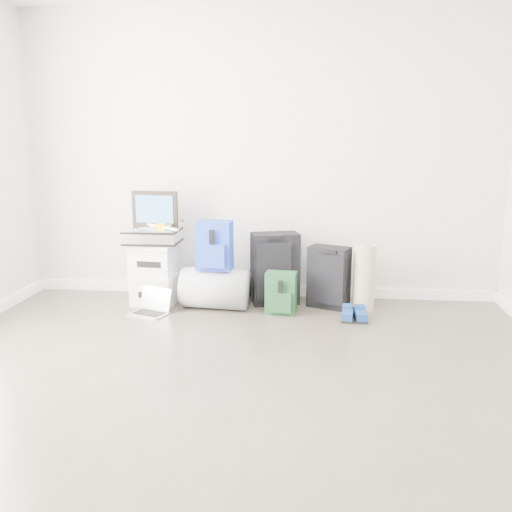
# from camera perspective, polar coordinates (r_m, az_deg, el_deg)

# --- Properties ---
(ground) EXTENTS (5.00, 5.00, 0.00)m
(ground) POSITION_cam_1_polar(r_m,az_deg,el_deg) (3.07, -4.18, -17.20)
(ground) COLOR #3D362D
(ground) RESTS_ON ground
(room_envelope) EXTENTS (4.52, 5.02, 2.71)m
(room_envelope) POSITION_cam_1_polar(r_m,az_deg,el_deg) (2.70, -4.70, 16.80)
(room_envelope) COLOR beige
(room_envelope) RESTS_ON ground
(boxes_stack) EXTENTS (0.43, 0.37, 0.57)m
(boxes_stack) POSITION_cam_1_polar(r_m,az_deg,el_deg) (5.08, -10.66, -1.85)
(boxes_stack) COLOR silver
(boxes_stack) RESTS_ON ground
(briefcase) EXTENTS (0.48, 0.35, 0.14)m
(briefcase) POSITION_cam_1_polar(r_m,az_deg,el_deg) (5.01, -10.82, 2.08)
(briefcase) COLOR #B2B2B7
(briefcase) RESTS_ON boxes_stack
(painting) EXTENTS (0.44, 0.09, 0.33)m
(painting) POSITION_cam_1_polar(r_m,az_deg,el_deg) (5.07, -10.61, 4.88)
(painting) COLOR black
(painting) RESTS_ON briefcase
(drone) EXTENTS (0.41, 0.41, 0.05)m
(drone) POSITION_cam_1_polar(r_m,az_deg,el_deg) (4.95, -10.04, 3.07)
(drone) COLOR yellow
(drone) RESTS_ON briefcase
(duffel_bag) EXTENTS (0.63, 0.43, 0.37)m
(duffel_bag) POSITION_cam_1_polar(r_m,az_deg,el_deg) (4.91, -4.29, -3.42)
(duffel_bag) COLOR gray
(duffel_bag) RESTS_ON ground
(blue_backpack) EXTENTS (0.32, 0.25, 0.43)m
(blue_backpack) POSITION_cam_1_polar(r_m,az_deg,el_deg) (4.79, -4.43, 1.01)
(blue_backpack) COLOR #183CA0
(blue_backpack) RESTS_ON duffel_bag
(large_suitcase) EXTENTS (0.48, 0.38, 0.66)m
(large_suitcase) POSITION_cam_1_polar(r_m,az_deg,el_deg) (5.01, 2.00, -1.33)
(large_suitcase) COLOR black
(large_suitcase) RESTS_ON ground
(green_backpack) EXTENTS (0.28, 0.21, 0.37)m
(green_backpack) POSITION_cam_1_polar(r_m,az_deg,el_deg) (4.76, 2.63, -3.98)
(green_backpack) COLOR #13341C
(green_backpack) RESTS_ON ground
(carry_on) EXTENTS (0.41, 0.35, 0.56)m
(carry_on) POSITION_cam_1_polar(r_m,az_deg,el_deg) (4.94, 7.67, -2.24)
(carry_on) COLOR black
(carry_on) RESTS_ON ground
(shoes) EXTENTS (0.22, 0.25, 0.08)m
(shoes) POSITION_cam_1_polar(r_m,az_deg,el_deg) (4.70, 10.28, -6.14)
(shoes) COLOR black
(shoes) RESTS_ON ground
(rolled_rug) EXTENTS (0.19, 0.19, 0.59)m
(rolled_rug) POSITION_cam_1_polar(r_m,az_deg,el_deg) (4.91, 11.31, -2.27)
(rolled_rug) COLOR tan
(rolled_rug) RESTS_ON ground
(laptop) EXTENTS (0.37, 0.32, 0.22)m
(laptop) POSITION_cam_1_polar(r_m,az_deg,el_deg) (4.87, -10.91, -5.34)
(laptop) COLOR silver
(laptop) RESTS_ON ground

